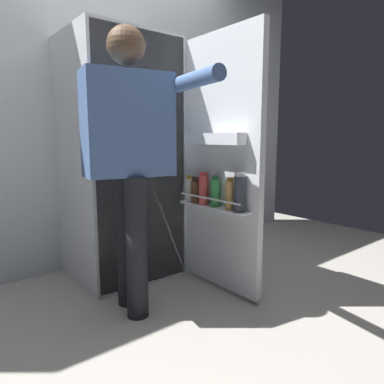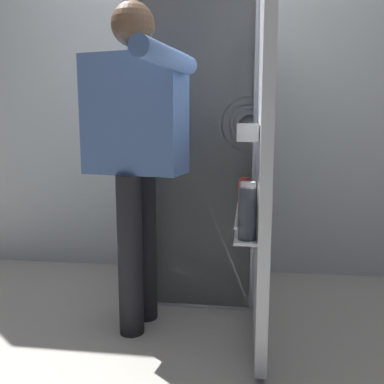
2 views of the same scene
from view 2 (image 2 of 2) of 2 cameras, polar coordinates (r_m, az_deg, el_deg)
name	(u,v)px [view 2 (image 2 of 2)]	position (r m, az deg, el deg)	size (l,w,h in m)	color
ground_plane	(183,329)	(2.19, -1.21, -18.29)	(5.22, 5.22, 0.00)	#B7B2A8
kitchen_wall	(204,76)	(2.89, 1.67, 15.71)	(4.40, 0.10, 2.68)	silver
refrigerator	(201,156)	(2.46, 1.20, 5.02)	(0.74, 1.30, 1.67)	silver
person	(137,140)	(2.01, -7.53, 7.12)	(0.55, 0.81, 1.57)	black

